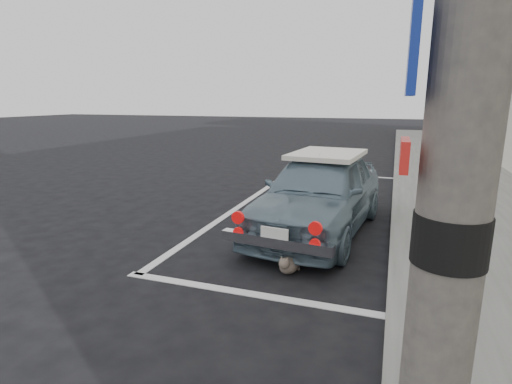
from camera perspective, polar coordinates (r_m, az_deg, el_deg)
ground at (r=4.82m, az=-4.09°, el=-10.91°), size 80.00×80.00×0.00m
sidewalk at (r=6.49m, az=31.16°, el=-5.74°), size 2.80×40.00×0.15m
building_far at (r=24.56m, az=31.19°, el=16.06°), size 3.50×10.00×8.00m
pline_rear at (r=4.24m, az=-0.42°, el=-14.39°), size 3.00×0.12×0.01m
pline_front at (r=10.79m, az=12.13°, el=2.37°), size 3.00×0.12×0.01m
pline_side at (r=7.78m, az=-1.50°, el=-1.47°), size 0.12×7.00×0.01m
retro_coupe at (r=6.05m, az=9.05°, el=0.00°), size 1.78×3.65×1.20m
cat at (r=4.67m, az=4.70°, el=-10.19°), size 0.26×0.47×0.26m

